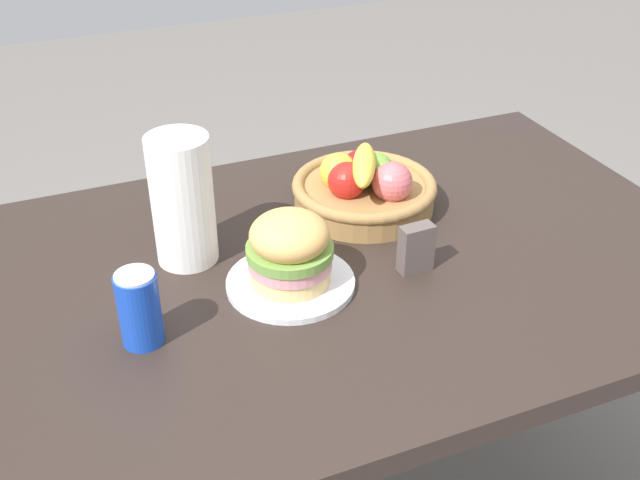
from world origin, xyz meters
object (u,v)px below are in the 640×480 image
at_px(soda_can, 139,308).
at_px(napkin_holder, 416,248).
at_px(sandwich, 290,249).
at_px(fruit_basket, 364,187).
at_px(plate, 291,283).
at_px(paper_towel_roll, 183,200).

bearing_deg(soda_can, napkin_holder, 1.21).
distance_m(sandwich, napkin_holder, 0.23).
bearing_deg(fruit_basket, soda_can, -153.69).
bearing_deg(soda_can, plate, 10.48).
relative_size(sandwich, soda_can, 1.18).
bearing_deg(sandwich, soda_can, -169.52).
bearing_deg(plate, paper_towel_roll, 132.53).
bearing_deg(napkin_holder, paper_towel_roll, 149.87).
relative_size(sandwich, paper_towel_roll, 0.62).
bearing_deg(fruit_basket, paper_towel_roll, -173.46).
height_order(soda_can, paper_towel_roll, paper_towel_roll).
bearing_deg(sandwich, plate, -90.00).
xyz_separation_m(soda_can, fruit_basket, (0.50, 0.25, -0.02)).
distance_m(sandwich, fruit_basket, 0.30).
bearing_deg(paper_towel_roll, napkin_holder, -27.95).
height_order(plate, fruit_basket, fruit_basket).
xyz_separation_m(plate, sandwich, (0.00, 0.00, 0.07)).
bearing_deg(fruit_basket, napkin_holder, -92.43).
xyz_separation_m(soda_can, napkin_holder, (0.49, 0.01, -0.02)).
bearing_deg(soda_can, fruit_basket, 26.31).
xyz_separation_m(fruit_basket, napkin_holder, (-0.01, -0.23, -0.00)).
height_order(sandwich, napkin_holder, sandwich).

